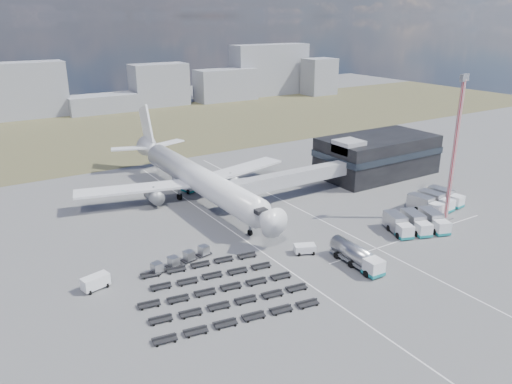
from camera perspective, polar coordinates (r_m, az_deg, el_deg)
ground at (r=87.70m, az=2.44°, el=-6.98°), size 420.00×420.00×0.00m
grass_strip at (r=184.17m, az=-17.58°, el=6.32°), size 420.00×90.00×0.01m
lane_markings at (r=95.20m, az=6.26°, el=-4.86°), size 47.12×110.00×0.01m
terminal at (r=132.52m, az=13.64°, el=4.14°), size 30.40×16.40×11.00m
jet_bridge at (r=109.79m, az=3.22°, el=1.41°), size 30.30×3.80×7.05m
airliner at (r=111.86m, az=-7.02°, el=1.76°), size 51.59×64.53×17.62m
skyline at (r=224.55m, az=-19.10°, el=10.74°), size 286.27×25.72×25.45m
fuel_tanker at (r=84.40m, az=11.42°, el=-7.16°), size 3.19×10.98×3.51m
pushback_tug at (r=87.61m, az=5.60°, el=-6.51°), size 4.17×3.37×1.60m
utility_van at (r=80.12m, az=-17.86°, el=-9.82°), size 4.44×2.82×2.21m
catering_truck at (r=118.99m, az=-8.14°, el=0.87°), size 4.19×6.81×2.91m
service_trucks_near at (r=100.37m, az=17.84°, el=-3.36°), size 12.31×10.76×3.14m
service_trucks_far at (r=113.55m, az=19.85°, el=-0.93°), size 11.13×8.92×3.14m
uld_row at (r=84.44m, az=-8.55°, el=-7.55°), size 11.91×3.56×1.64m
baggage_dollies at (r=76.06m, az=-4.23°, el=-11.14°), size 26.20×22.24×0.75m
floodlight_mast at (r=104.75m, az=21.76°, el=4.52°), size 2.76×2.23×28.94m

